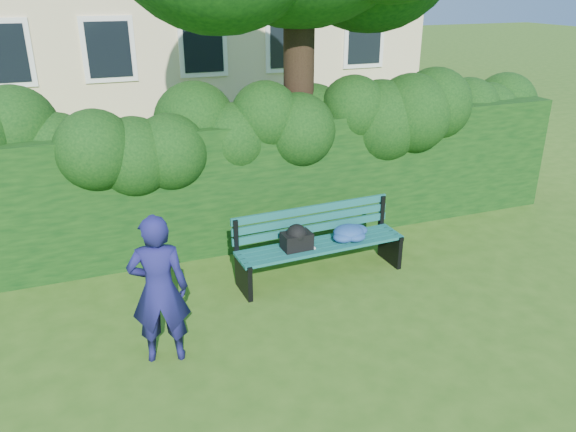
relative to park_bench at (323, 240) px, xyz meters
name	(u,v)px	position (x,y,z in m)	size (l,w,h in m)	color
ground	(306,309)	(-0.53, -0.71, -0.50)	(80.00, 80.00, 0.00)	#335B18
hedge	(248,180)	(-0.53, 1.49, 0.40)	(10.00, 1.00, 1.80)	black
park_bench	(323,240)	(0.00, 0.00, 0.00)	(2.23, 0.65, 0.89)	#114F55
man_reading	(159,290)	(-2.23, -1.04, 0.29)	(0.58, 0.38, 1.58)	navy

